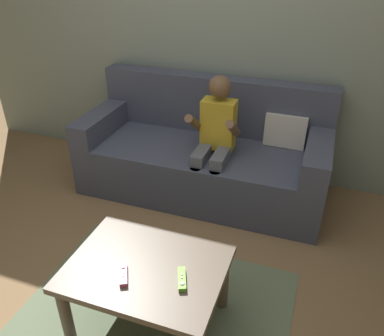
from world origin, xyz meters
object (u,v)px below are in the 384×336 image
at_px(couch, 205,155).
at_px(person_seated_on_couch, 215,137).
at_px(coffee_table, 147,276).
at_px(game_remote_lime_near_edge, 182,279).
at_px(game_remote_pink_center, 124,275).

distance_m(couch, person_seated_on_couch, 0.35).
relative_size(coffee_table, game_remote_lime_near_edge, 5.42).
bearing_deg(person_seated_on_couch, game_remote_pink_center, -92.63).
xyz_separation_m(coffee_table, game_remote_pink_center, (-0.07, -0.10, 0.08)).
relative_size(couch, coffee_table, 2.46).
relative_size(person_seated_on_couch, game_remote_lime_near_edge, 6.96).
distance_m(couch, game_remote_pink_center, 1.50).
height_order(coffee_table, game_remote_lime_near_edge, game_remote_lime_near_edge).
bearing_deg(game_remote_lime_near_edge, coffee_table, 170.92).
height_order(person_seated_on_couch, coffee_table, person_seated_on_couch).
bearing_deg(couch, person_seated_on_couch, -56.04).
xyz_separation_m(couch, person_seated_on_couch, (0.13, -0.19, 0.26)).
bearing_deg(game_remote_pink_center, game_remote_lime_near_edge, 13.63).
xyz_separation_m(game_remote_lime_near_edge, game_remote_pink_center, (-0.27, -0.07, 0.00)).
height_order(person_seated_on_couch, game_remote_pink_center, person_seated_on_couch).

